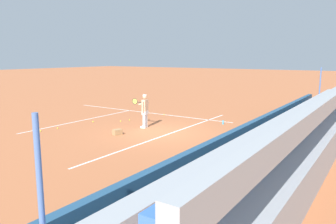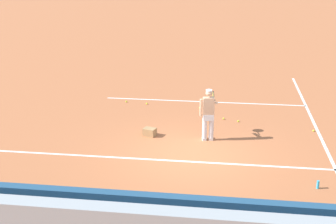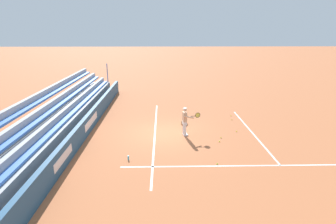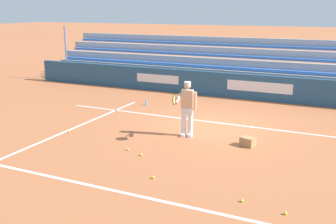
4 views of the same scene
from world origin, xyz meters
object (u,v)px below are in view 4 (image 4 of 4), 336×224
(tennis_ball_near_player, at_px, (285,213))
(tennis_ball_toward_net, at_px, (141,155))
(tennis_player, at_px, (187,108))
(tennis_ball_far_right, at_px, (128,149))
(tennis_ball_on_baseline, at_px, (69,131))
(tennis_ball_midcourt, at_px, (242,201))
(tennis_ball_by_box, at_px, (153,177))
(water_bottle, at_px, (146,103))
(ball_box_cardboard, at_px, (248,142))

(tennis_ball_near_player, relative_size, tennis_ball_toward_net, 1.00)
(tennis_player, xyz_separation_m, tennis_ball_far_right, (1.01, 1.89, -0.86))
(tennis_ball_near_player, height_order, tennis_ball_far_right, same)
(tennis_ball_far_right, xyz_separation_m, tennis_ball_toward_net, (-0.54, 0.20, 0.00))
(tennis_ball_near_player, distance_m, tennis_ball_on_baseline, 7.54)
(tennis_ball_far_right, height_order, tennis_ball_toward_net, same)
(tennis_ball_near_player, bearing_deg, tennis_ball_midcourt, -9.98)
(tennis_ball_on_baseline, distance_m, tennis_ball_toward_net, 3.21)
(tennis_ball_by_box, height_order, tennis_ball_midcourt, same)
(tennis_ball_far_right, bearing_deg, tennis_ball_near_player, 158.45)
(tennis_ball_midcourt, height_order, tennis_ball_far_right, same)
(tennis_ball_far_right, bearing_deg, water_bottle, -67.64)
(ball_box_cardboard, relative_size, tennis_ball_midcourt, 6.06)
(tennis_ball_far_right, relative_size, water_bottle, 0.30)
(tennis_player, bearing_deg, ball_box_cardboard, 176.80)
(ball_box_cardboard, relative_size, tennis_ball_toward_net, 6.06)
(tennis_ball_on_baseline, distance_m, tennis_ball_far_right, 2.64)
(ball_box_cardboard, height_order, tennis_ball_near_player, ball_box_cardboard)
(tennis_ball_midcourt, distance_m, tennis_ball_far_right, 4.03)
(ball_box_cardboard, height_order, water_bottle, ball_box_cardboard)
(tennis_player, xyz_separation_m, tennis_ball_midcourt, (-2.67, 3.53, -0.86))
(tennis_ball_on_baseline, distance_m, water_bottle, 4.29)
(ball_box_cardboard, xyz_separation_m, tennis_ball_by_box, (1.47, 3.16, -0.10))
(tennis_player, distance_m, tennis_ball_toward_net, 2.31)
(tennis_ball_midcourt, relative_size, tennis_ball_far_right, 1.00)
(tennis_ball_on_baseline, height_order, water_bottle, water_bottle)
(tennis_ball_on_baseline, bearing_deg, water_bottle, -97.35)
(tennis_ball_on_baseline, xyz_separation_m, tennis_ball_toward_net, (-3.10, 0.85, 0.00))
(ball_box_cardboard, distance_m, water_bottle, 5.88)
(ball_box_cardboard, relative_size, tennis_ball_far_right, 6.06)
(tennis_ball_near_player, height_order, tennis_ball_on_baseline, same)
(tennis_ball_on_baseline, relative_size, tennis_ball_toward_net, 1.00)
(ball_box_cardboard, relative_size, water_bottle, 1.82)
(tennis_player, xyz_separation_m, tennis_ball_near_player, (-3.56, 3.69, -0.86))
(tennis_ball_by_box, distance_m, tennis_ball_near_player, 3.10)
(tennis_ball_toward_net, bearing_deg, tennis_ball_midcourt, 155.32)
(tennis_player, distance_m, ball_box_cardboard, 2.10)
(tennis_ball_far_right, bearing_deg, tennis_ball_on_baseline, -14.08)
(tennis_player, height_order, tennis_ball_toward_net, tennis_player)
(ball_box_cardboard, bearing_deg, tennis_ball_toward_net, 39.19)
(tennis_player, bearing_deg, tennis_ball_near_player, 133.99)
(tennis_ball_by_box, height_order, water_bottle, water_bottle)
(tennis_ball_near_player, distance_m, tennis_ball_far_right, 4.91)
(tennis_ball_by_box, bearing_deg, tennis_ball_near_player, 172.27)
(tennis_ball_by_box, xyz_separation_m, tennis_ball_far_right, (1.50, -1.39, 0.00))
(tennis_ball_near_player, distance_m, water_bottle, 9.40)
(tennis_ball_near_player, height_order, tennis_ball_midcourt, same)
(tennis_ball_on_baseline, relative_size, tennis_ball_midcourt, 1.00)
(tennis_ball_near_player, bearing_deg, ball_box_cardboard, -65.84)
(ball_box_cardboard, height_order, tennis_ball_toward_net, ball_box_cardboard)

